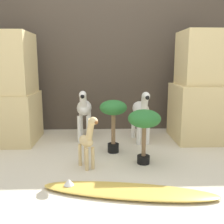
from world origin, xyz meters
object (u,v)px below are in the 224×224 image
object	(u,v)px
zebra_left	(84,109)
surfboard	(127,191)
zebra_right	(141,111)
potted_palm_front	(113,112)
potted_palm_back	(144,122)
giraffe_figurine	(88,140)

from	to	relation	value
zebra_left	surfboard	bearing A→B (deg)	-73.80
zebra_right	zebra_left	distance (m)	0.71
potted_palm_front	potted_palm_back	bearing A→B (deg)	-49.65
giraffe_figurine	potted_palm_front	world-z (taller)	potted_palm_front
zebra_right	potted_palm_front	bearing A→B (deg)	-132.82
giraffe_figurine	potted_palm_back	distance (m)	0.56
zebra_left	giraffe_figurine	world-z (taller)	zebra_left
surfboard	zebra_left	bearing A→B (deg)	106.20
potted_palm_front	potted_palm_back	distance (m)	0.43
potted_palm_front	giraffe_figurine	bearing A→B (deg)	-120.63
giraffe_figurine	potted_palm_back	bearing A→B (deg)	10.51
potted_palm_back	surfboard	distance (m)	0.74
zebra_right	giraffe_figurine	xyz separation A→B (m)	(-0.61, -0.82, -0.11)
potted_palm_back	potted_palm_front	bearing A→B (deg)	130.35
giraffe_figurine	potted_palm_front	size ratio (longest dim) A/B	0.88
potted_palm_front	potted_palm_back	world-z (taller)	potted_palm_front
zebra_left	zebra_right	bearing A→B (deg)	-9.90
surfboard	zebra_right	bearing A→B (deg)	77.54
zebra_right	potted_palm_front	xyz separation A→B (m)	(-0.36, -0.39, 0.06)
zebra_right	potted_palm_front	world-z (taller)	zebra_right
zebra_left	potted_palm_front	distance (m)	0.62
zebra_left	potted_palm_back	xyz separation A→B (m)	(0.63, -0.84, 0.03)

